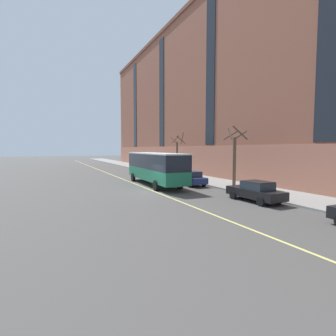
{
  "coord_description": "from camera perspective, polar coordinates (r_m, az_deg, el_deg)",
  "views": [
    {
      "loc": [
        -9.05,
        -22.2,
        3.99
      ],
      "look_at": [
        3.53,
        4.62,
        1.8
      ],
      "focal_mm": 28.0,
      "sensor_mm": 36.0,
      "label": 1
    }
  ],
  "objects": [
    {
      "name": "street_tree_mid_block",
      "position": [
        27.76,
        14.3,
        2.66
      ],
      "size": [
        2.0,
        2.05,
        6.14
      ],
      "color": "brown",
      "rests_on": "sidewalk"
    },
    {
      "name": "parked_car_navy_3",
      "position": [
        28.56,
        5.0,
        -2.24
      ],
      "size": [
        1.95,
        4.27,
        1.56
      ],
      "color": "navy",
      "rests_on": "ground"
    },
    {
      "name": "parked_car_black_2",
      "position": [
        20.89,
        18.53,
        -4.82
      ],
      "size": [
        2.04,
        4.68,
        1.56
      ],
      "color": "black",
      "rests_on": "ground"
    },
    {
      "name": "street_tree_far_uptown",
      "position": [
        38.63,
        2.06,
        3.08
      ],
      "size": [
        1.92,
        1.74,
        6.2
      ],
      "color": "brown",
      "rests_on": "sidewalk"
    },
    {
      "name": "ground_plane",
      "position": [
        24.31,
        -2.92,
        -5.22
      ],
      "size": [
        260.0,
        260.0,
        0.0
      ],
      "primitive_type": "plane",
      "color": "#4C4947"
    },
    {
      "name": "apartment_facade",
      "position": [
        35.94,
        25.66,
        18.88
      ],
      "size": [
        15.2,
        110.0,
        26.69
      ],
      "color": "#935642",
      "rests_on": "ground"
    },
    {
      "name": "city_bus",
      "position": [
        28.66,
        -2.9,
        0.35
      ],
      "size": [
        3.13,
        12.46,
        3.53
      ],
      "color": "#1E704C",
      "rests_on": "ground"
    },
    {
      "name": "parked_car_black_4",
      "position": [
        41.85,
        -5.21,
        -0.18
      ],
      "size": [
        2.09,
        4.76,
        1.56
      ],
      "color": "black",
      "rests_on": "ground"
    },
    {
      "name": "sidewalk",
      "position": [
        31.28,
        10.53,
        -3.03
      ],
      "size": [
        5.15,
        160.0,
        0.15
      ],
      "primitive_type": "cube",
      "color": "gray",
      "rests_on": "ground"
    },
    {
      "name": "fire_hydrant",
      "position": [
        49.75,
        -6.24,
        0.17
      ],
      "size": [
        0.42,
        0.24,
        0.72
      ],
      "color": "red",
      "rests_on": "sidewalk"
    },
    {
      "name": "lane_centerline",
      "position": [
        27.09,
        -5.21,
        -4.25
      ],
      "size": [
        0.16,
        140.0,
        0.01
      ],
      "primitive_type": "cube",
      "color": "#E0D66B",
      "rests_on": "ground"
    }
  ]
}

